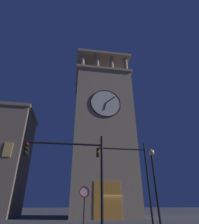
% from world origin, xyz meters
% --- Properties ---
extents(ground_plane, '(200.00, 200.00, 0.00)m').
position_xyz_m(ground_plane, '(0.00, 0.00, 0.00)').
color(ground_plane, '#4C4C51').
extents(clocktower, '(9.24, 8.59, 27.65)m').
position_xyz_m(clocktower, '(0.53, -3.12, 11.11)').
color(clocktower, gray).
rests_on(clocktower, ground_plane).
extents(traffic_signal_near, '(4.62, 0.41, 5.36)m').
position_xyz_m(traffic_signal_near, '(4.65, 12.68, 3.58)').
color(traffic_signal_near, black).
rests_on(traffic_signal_near, ground_plane).
extents(traffic_signal_mid, '(4.63, 0.41, 6.66)m').
position_xyz_m(traffic_signal_mid, '(-0.42, 7.60, 4.39)').
color(traffic_signal_mid, black).
rests_on(traffic_signal_mid, ground_plane).
extents(street_lamp, '(0.44, 0.44, 5.10)m').
position_xyz_m(street_lamp, '(-0.84, 11.13, 3.56)').
color(street_lamp, black).
rests_on(street_lamp, ground_plane).
extents(no_horn_sign, '(0.78, 0.14, 2.70)m').
position_xyz_m(no_horn_sign, '(3.78, 9.16, 2.10)').
color(no_horn_sign, black).
rests_on(no_horn_sign, ground_plane).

